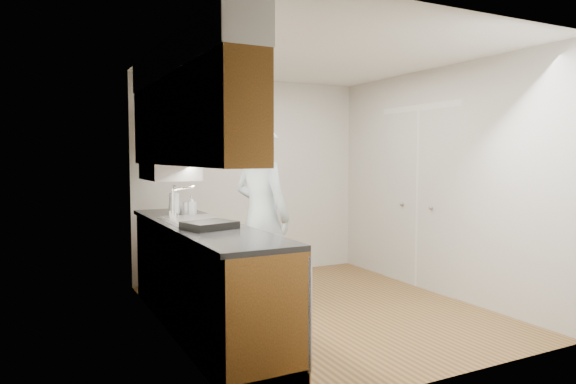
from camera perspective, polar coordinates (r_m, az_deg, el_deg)
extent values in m
plane|color=olive|center=(5.24, 3.56, -12.96)|extent=(3.50, 3.50, 0.00)
plane|color=white|center=(5.11, 3.68, 14.98)|extent=(3.50, 3.50, 0.00)
cube|color=beige|center=(4.45, -13.25, 0.32)|extent=(0.02, 3.50, 2.50)
cube|color=beige|center=(5.93, 16.20, 1.16)|extent=(0.02, 3.50, 2.50)
cube|color=beige|center=(6.58, -4.18, 1.57)|extent=(3.00, 0.02, 2.50)
cube|color=brown|center=(4.65, -9.44, -9.46)|extent=(0.60, 2.80, 0.90)
cube|color=black|center=(4.55, -9.69, -3.72)|extent=(0.63, 2.80, 0.04)
cube|color=#B2B2B7|center=(4.75, -10.24, -3.77)|extent=(0.48, 0.68, 0.14)
cube|color=#B2B2B7|center=(4.75, -10.25, -3.12)|extent=(0.52, 0.72, 0.01)
cube|color=#B2B2B7|center=(3.76, 0.17, -12.25)|extent=(0.03, 0.60, 0.80)
cube|color=brown|center=(4.49, -11.30, 7.72)|extent=(0.33, 2.80, 0.75)
cube|color=silver|center=(4.55, -11.40, 14.33)|extent=(0.35, 2.80, 0.30)
cube|color=#A5A5AA|center=(5.32, -13.05, 2.20)|extent=(0.46, 0.75, 0.16)
cube|color=silver|center=(6.15, 14.16, -0.80)|extent=(0.02, 1.22, 2.05)
cube|color=slate|center=(5.28, -2.91, -12.70)|extent=(0.78, 1.06, 0.02)
imported|color=#A0B5C3|center=(5.08, -2.95, -1.37)|extent=(0.74, 0.86, 2.07)
imported|color=silver|center=(5.25, -12.52, -0.86)|extent=(0.13, 0.13, 0.30)
imported|color=silver|center=(5.28, -10.68, -1.42)|extent=(0.12, 0.12, 0.19)
imported|color=silver|center=(5.40, -12.42, -1.37)|extent=(0.18, 0.18, 0.18)
cylinder|color=#A5A5AA|center=(5.23, -11.34, -1.81)|extent=(0.09, 0.09, 0.13)
cube|color=black|center=(4.21, -8.71, -3.66)|extent=(0.45, 0.41, 0.06)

